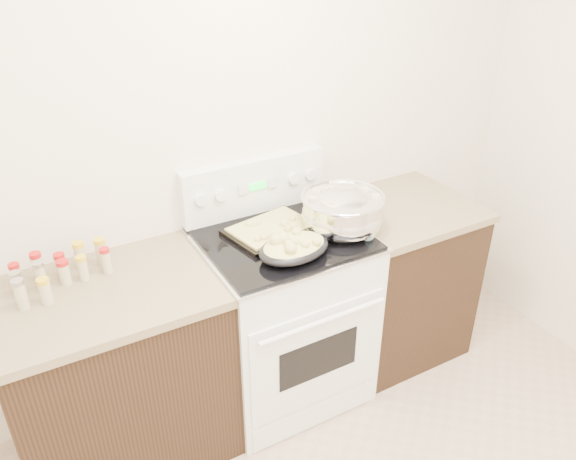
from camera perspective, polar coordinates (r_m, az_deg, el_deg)
room_shell at (r=1.10m, az=19.48°, el=-2.94°), size 4.10×3.60×2.75m
counter_left at (r=2.71m, az=-16.63°, el=-13.72°), size 0.93×0.67×0.92m
counter_right at (r=3.26m, az=10.79°, el=-4.73°), size 0.73×0.67×0.92m
kitchen_range at (r=2.89m, az=-0.53°, el=-8.39°), size 0.78×0.73×1.22m
mixing_bowl at (r=2.66m, az=5.54°, el=1.80°), size 0.51×0.51×0.23m
roasting_pan at (r=2.45m, az=0.58°, el=-1.74°), size 0.37×0.28×0.12m
baking_sheet at (r=2.66m, az=-1.75°, el=0.12°), size 0.45×0.36×0.06m
wooden_spoon at (r=2.55m, az=0.75°, el=-1.34°), size 0.16×0.23×0.04m
blue_ladle at (r=2.63m, az=8.07°, el=-0.14°), size 0.17×0.23×0.09m
spice_jars at (r=2.50m, az=-22.36°, el=-3.86°), size 0.39×0.24×0.13m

